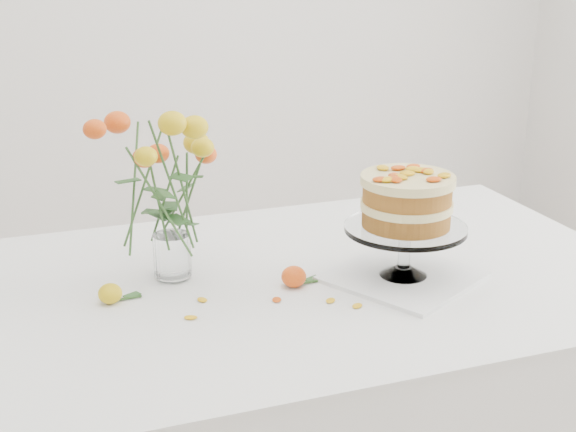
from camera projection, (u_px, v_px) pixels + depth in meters
name	position (u px, v px, depth m)	size (l,w,h in m)	color
table	(314.00, 309.00, 1.75)	(1.43, 0.93, 0.76)	tan
napkin	(403.00, 277.00, 1.70)	(0.27, 0.27, 0.01)	silver
cake_stand	(407.00, 206.00, 1.65)	(0.26, 0.26, 0.23)	white
rose_vase	(168.00, 173.00, 1.63)	(0.33, 0.33, 0.40)	white
loose_rose_near	(110.00, 294.00, 1.59)	(0.09, 0.05, 0.04)	gold
loose_rose_far	(294.00, 277.00, 1.66)	(0.09, 0.05, 0.04)	red
stray_petal_a	(277.00, 300.00, 1.60)	(0.03, 0.02, 0.00)	#ECAC0E
stray_petal_b	(331.00, 301.00, 1.60)	(0.03, 0.02, 0.00)	#ECAC0E
stray_petal_c	(357.00, 306.00, 1.57)	(0.03, 0.02, 0.00)	#ECAC0E
stray_petal_d	(202.00, 300.00, 1.60)	(0.03, 0.02, 0.00)	#ECAC0E
stray_petal_e	(191.00, 318.00, 1.52)	(0.03, 0.02, 0.00)	#ECAC0E
stray_petal_f	(455.00, 269.00, 1.75)	(0.03, 0.02, 0.00)	#ECAC0E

